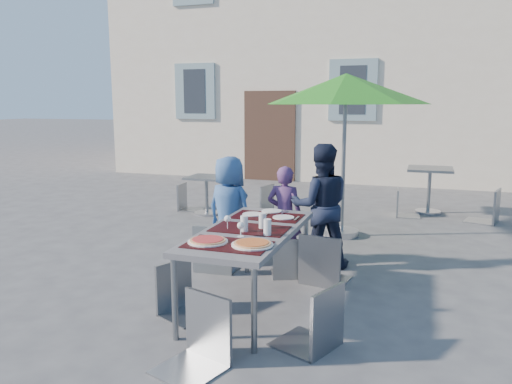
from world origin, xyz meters
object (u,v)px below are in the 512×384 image
(pizza_near_right, at_px, (252,244))
(child_1, at_px, (285,215))
(chair_0, at_px, (215,219))
(bg_chair_r_1, at_px, (491,185))
(pizza_near_left, at_px, (208,241))
(chair_2, at_px, (324,228))
(chair_4, at_px, (317,278))
(bg_chair_l_1, at_px, (404,186))
(child_2, at_px, (321,206))
(cafe_table_0, at_px, (207,190))
(cafe_table_1, at_px, (430,181))
(chair_3, at_px, (180,258))
(bg_chair_l_0, at_px, (186,181))
(chair_5, at_px, (198,290))
(child_0, at_px, (229,210))
(chair_1, at_px, (290,233))
(dining_table, at_px, (250,235))
(patio_umbrella, at_px, (346,91))
(bg_chair_r_0, at_px, (262,181))

(pizza_near_right, distance_m, child_1, 1.89)
(chair_0, relative_size, bg_chair_r_1, 0.99)
(pizza_near_left, xyz_separation_m, chair_0, (-0.52, 1.35, -0.15))
(chair_2, relative_size, chair_4, 1.05)
(bg_chair_l_1, bearing_deg, child_2, -104.85)
(cafe_table_0, relative_size, cafe_table_1, 0.83)
(child_1, height_order, chair_3, child_1)
(cafe_table_0, height_order, bg_chair_l_0, bg_chair_l_0)
(chair_2, distance_m, bg_chair_l_0, 4.25)
(chair_3, bearing_deg, chair_5, -54.78)
(pizza_near_left, xyz_separation_m, child_0, (-0.50, 1.72, -0.12))
(chair_1, relative_size, chair_4, 0.88)
(pizza_near_right, bearing_deg, cafe_table_1, 75.22)
(chair_5, bearing_deg, dining_table, 90.72)
(chair_4, distance_m, bg_chair_l_1, 5.12)
(chair_0, bearing_deg, bg_chair_l_0, 121.97)
(chair_4, relative_size, chair_5, 1.00)
(cafe_table_1, bearing_deg, chair_2, -104.83)
(patio_umbrella, height_order, cafe_table_1, patio_umbrella)
(dining_table, distance_m, bg_chair_l_1, 4.61)
(child_2, height_order, chair_2, child_2)
(dining_table, height_order, bg_chair_l_0, bg_chair_l_0)
(chair_1, xyz_separation_m, bg_chair_l_1, (1.05, 3.57, 0.01))
(dining_table, xyz_separation_m, chair_4, (0.78, -0.65, -0.11))
(child_1, relative_size, cafe_table_1, 1.48)
(dining_table, distance_m, bg_chair_r_0, 3.93)
(pizza_near_left, height_order, chair_3, chair_3)
(child_0, bearing_deg, dining_table, 136.55)
(child_1, xyz_separation_m, chair_0, (-0.67, -0.55, 0.02))
(chair_5, height_order, cafe_table_0, chair_5)
(chair_1, bearing_deg, child_1, 112.21)
(bg_chair_r_0, relative_size, cafe_table_1, 1.24)
(patio_umbrella, bearing_deg, pizza_near_left, -100.20)
(child_2, height_order, bg_chair_l_1, child_2)
(chair_5, relative_size, cafe_table_0, 1.50)
(chair_3, height_order, bg_chair_r_1, bg_chair_r_1)
(dining_table, relative_size, bg_chair_r_1, 1.77)
(pizza_near_left, bearing_deg, chair_4, -6.16)
(child_0, xyz_separation_m, child_1, (0.64, 0.17, -0.05))
(chair_4, distance_m, cafe_table_1, 5.55)
(child_1, distance_m, bg_chair_r_0, 2.65)
(patio_umbrella, bearing_deg, child_1, -107.37)
(child_0, bearing_deg, chair_0, 102.99)
(chair_1, relative_size, patio_umbrella, 0.38)
(chair_3, height_order, chair_5, chair_5)
(bg_chair_l_0, xyz_separation_m, bg_chair_r_1, (5.07, 0.67, 0.09))
(dining_table, relative_size, chair_2, 1.77)
(child_0, relative_size, cafe_table_1, 1.62)
(chair_1, height_order, chair_5, chair_5)
(patio_umbrella, distance_m, bg_chair_r_1, 3.02)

